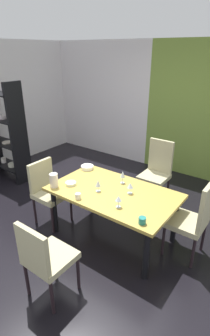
{
  "coord_description": "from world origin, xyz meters",
  "views": [
    {
      "loc": [
        2.28,
        -2.46,
        2.42
      ],
      "look_at": [
        0.23,
        0.3,
        0.85
      ],
      "focal_mm": 28.0,
      "sensor_mm": 36.0,
      "label": 1
    }
  ],
  "objects_px": {
    "chair_head_far": "(157,169)",
    "serving_bowl_south": "(87,167)",
    "chair_left_near": "(48,189)",
    "wine_glass_rear": "(119,199)",
    "display_shelf": "(3,132)",
    "serving_bowl_front": "(71,183)",
    "dining_table": "(113,197)",
    "wine_glass_corner": "(130,186)",
    "chair_head_near": "(44,257)",
    "wine_glass_west": "(98,184)",
    "wine_glass_near_shelf": "(123,175)",
    "pitcher_north": "(54,180)",
    "cup_left": "(142,220)",
    "chair_right_far": "(194,217)",
    "cup_near_window": "(78,196)"
  },
  "relations": [
    {
      "from": "chair_head_far",
      "to": "wine_glass_near_shelf",
      "type": "height_order",
      "value": "chair_head_far"
    },
    {
      "from": "chair_head_near",
      "to": "wine_glass_west",
      "type": "height_order",
      "value": "chair_head_near"
    },
    {
      "from": "chair_head_far",
      "to": "wine_glass_corner",
      "type": "height_order",
      "value": "chair_head_far"
    },
    {
      "from": "chair_left_near",
      "to": "dining_table",
      "type": "bearing_deg",
      "value": 104.7
    },
    {
      "from": "cup_left",
      "to": "display_shelf",
      "type": "bearing_deg",
      "value": 168.6
    },
    {
      "from": "dining_table",
      "to": "serving_bowl_south",
      "type": "height_order",
      "value": "serving_bowl_south"
    },
    {
      "from": "pitcher_north",
      "to": "dining_table",
      "type": "bearing_deg",
      "value": 27.37
    },
    {
      "from": "wine_glass_west",
      "to": "dining_table",
      "type": "bearing_deg",
      "value": 35.79
    },
    {
      "from": "wine_glass_west",
      "to": "serving_bowl_south",
      "type": "bearing_deg",
      "value": 141.35
    },
    {
      "from": "chair_right_far",
      "to": "chair_head_far",
      "type": "bearing_deg",
      "value": 45.01
    },
    {
      "from": "chair_head_near",
      "to": "serving_bowl_south",
      "type": "bearing_deg",
      "value": 115.69
    },
    {
      "from": "dining_table",
      "to": "chair_head_near",
      "type": "xyz_separation_m",
      "value": [
        0.02,
        -1.22,
        -0.1
      ]
    },
    {
      "from": "chair_right_far",
      "to": "serving_bowl_south",
      "type": "bearing_deg",
      "value": 87.46
    },
    {
      "from": "chair_head_far",
      "to": "serving_bowl_south",
      "type": "distance_m",
      "value": 1.18
    },
    {
      "from": "dining_table",
      "to": "wine_glass_corner",
      "type": "bearing_deg",
      "value": 22.96
    },
    {
      "from": "chair_head_near",
      "to": "pitcher_north",
      "type": "relative_size",
      "value": 4.91
    },
    {
      "from": "serving_bowl_south",
      "to": "chair_head_near",
      "type": "bearing_deg",
      "value": -64.31
    },
    {
      "from": "chair_left_near",
      "to": "serving_bowl_south",
      "type": "xyz_separation_m",
      "value": [
        0.27,
        0.6,
        0.2
      ]
    },
    {
      "from": "serving_bowl_front",
      "to": "serving_bowl_south",
      "type": "bearing_deg",
      "value": 105.99
    },
    {
      "from": "chair_head_far",
      "to": "serving_bowl_south",
      "type": "xyz_separation_m",
      "value": [
        -0.75,
        -0.9,
        0.16
      ]
    },
    {
      "from": "chair_left_near",
      "to": "display_shelf",
      "type": "distance_m",
      "value": 1.97
    },
    {
      "from": "wine_glass_corner",
      "to": "cup_near_window",
      "type": "xyz_separation_m",
      "value": [
        -0.45,
        -0.5,
        -0.07
      ]
    },
    {
      "from": "chair_left_near",
      "to": "wine_glass_rear",
      "type": "relative_size",
      "value": 6.52
    },
    {
      "from": "chair_right_far",
      "to": "display_shelf",
      "type": "height_order",
      "value": "display_shelf"
    },
    {
      "from": "chair_head_near",
      "to": "wine_glass_near_shelf",
      "type": "relative_size",
      "value": 5.27
    },
    {
      "from": "wine_glass_corner",
      "to": "wine_glass_west",
      "type": "xyz_separation_m",
      "value": [
        -0.36,
        -0.2,
        0.0
      ]
    },
    {
      "from": "chair_head_far",
      "to": "serving_bowl_south",
      "type": "height_order",
      "value": "chair_head_far"
    },
    {
      "from": "wine_glass_near_shelf",
      "to": "serving_bowl_south",
      "type": "xyz_separation_m",
      "value": [
        -0.7,
        0.07,
        -0.1
      ]
    },
    {
      "from": "cup_near_window",
      "to": "dining_table",
      "type": "bearing_deg",
      "value": 59.46
    },
    {
      "from": "cup_near_window",
      "to": "cup_left",
      "type": "bearing_deg",
      "value": 1.84
    },
    {
      "from": "display_shelf",
      "to": "serving_bowl_south",
      "type": "xyz_separation_m",
      "value": [
        2.11,
        0.02,
        -0.2
      ]
    },
    {
      "from": "wine_glass_near_shelf",
      "to": "chair_right_far",
      "type": "bearing_deg",
      "value": -0.41
    },
    {
      "from": "wine_glass_rear",
      "to": "serving_bowl_south",
      "type": "height_order",
      "value": "wine_glass_rear"
    },
    {
      "from": "wine_glass_near_shelf",
      "to": "wine_glass_corner",
      "type": "relative_size",
      "value": 1.22
    },
    {
      "from": "display_shelf",
      "to": "wine_glass_rear",
      "type": "xyz_separation_m",
      "value": [
        3.09,
        -0.59,
        -0.12
      ]
    },
    {
      "from": "chair_right_far",
      "to": "chair_head_near",
      "type": "xyz_separation_m",
      "value": [
        -0.98,
        -1.48,
        -0.04
      ]
    },
    {
      "from": "chair_right_far",
      "to": "wine_glass_west",
      "type": "relative_size",
      "value": 6.68
    },
    {
      "from": "wine_glass_west",
      "to": "serving_bowl_front",
      "type": "height_order",
      "value": "wine_glass_west"
    },
    {
      "from": "chair_head_far",
      "to": "display_shelf",
      "type": "bearing_deg",
      "value": 17.84
    },
    {
      "from": "chair_head_near",
      "to": "wine_glass_corner",
      "type": "height_order",
      "value": "chair_head_near"
    },
    {
      "from": "display_shelf",
      "to": "wine_glass_near_shelf",
      "type": "distance_m",
      "value": 2.8
    },
    {
      "from": "chair_head_near",
      "to": "pitcher_north",
      "type": "distance_m",
      "value": 1.16
    },
    {
      "from": "dining_table",
      "to": "display_shelf",
      "type": "bearing_deg",
      "value": 173.66
    },
    {
      "from": "wine_glass_corner",
      "to": "serving_bowl_front",
      "type": "bearing_deg",
      "value": -159.97
    },
    {
      "from": "dining_table",
      "to": "serving_bowl_front",
      "type": "bearing_deg",
      "value": -161.03
    },
    {
      "from": "chair_right_far",
      "to": "wine_glass_rear",
      "type": "bearing_deg",
      "value": 125.68
    },
    {
      "from": "display_shelf",
      "to": "wine_glass_west",
      "type": "relative_size",
      "value": 12.01
    },
    {
      "from": "chair_left_near",
      "to": "display_shelf",
      "type": "height_order",
      "value": "display_shelf"
    },
    {
      "from": "dining_table",
      "to": "serving_bowl_front",
      "type": "relative_size",
      "value": 11.05
    },
    {
      "from": "wine_glass_corner",
      "to": "wine_glass_rear",
      "type": "distance_m",
      "value": 0.36
    }
  ]
}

